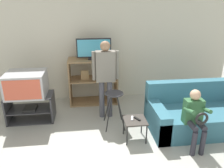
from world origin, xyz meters
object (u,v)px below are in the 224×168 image
(person_seated_child, at_px, (195,115))
(media_shelf, at_px, (93,81))
(television_flat, at_px, (94,49))
(remote_control_white, at_px, (132,118))
(folding_stool, at_px, (114,100))
(snack_table, at_px, (135,122))
(remote_control_black, at_px, (137,119))
(couch, at_px, (199,114))
(television_main, at_px, (26,84))
(tv_stand, at_px, (31,108))
(person_standing_adult, at_px, (105,73))

(person_seated_child, bearing_deg, media_shelf, 128.56)
(television_flat, relative_size, remote_control_white, 5.40)
(folding_stool, bearing_deg, snack_table, -58.03)
(remote_control_black, xyz_separation_m, remote_control_white, (-0.08, 0.03, 0.00))
(remote_control_black, relative_size, person_seated_child, 0.14)
(couch, bearing_deg, remote_control_white, -171.77)
(television_main, bearing_deg, remote_control_white, -24.73)
(television_flat, xyz_separation_m, remote_control_black, (0.66, -1.60, -0.90))
(snack_table, relative_size, remote_control_black, 2.70)
(person_seated_child, bearing_deg, television_flat, 128.17)
(tv_stand, xyz_separation_m, media_shelf, (1.31, 0.71, 0.28))
(television_main, xyz_separation_m, media_shelf, (1.34, 0.70, -0.24))
(snack_table, bearing_deg, tv_stand, 154.95)
(person_standing_adult, bearing_deg, snack_table, -64.05)
(media_shelf, height_order, remote_control_black, media_shelf)
(remote_control_white, bearing_deg, person_seated_child, -7.40)
(snack_table, xyz_separation_m, remote_control_black, (0.04, 0.01, 0.07))
(remote_control_black, bearing_deg, folding_stool, 96.67)
(snack_table, relative_size, person_standing_adult, 0.24)
(snack_table, xyz_separation_m, person_seated_child, (0.91, -0.33, 0.26))
(media_shelf, bearing_deg, person_standing_adult, -73.20)
(television_flat, bearing_deg, remote_control_white, -69.92)
(folding_stool, xyz_separation_m, remote_control_white, (0.26, -0.45, -0.16))
(media_shelf, relative_size, snack_table, 2.89)
(snack_table, xyz_separation_m, person_standing_adult, (-0.43, 0.88, 0.65))
(media_shelf, distance_m, remote_control_black, 1.77)
(couch, xyz_separation_m, person_standing_adult, (-1.75, 0.65, 0.70))
(television_flat, bearing_deg, tv_stand, -152.71)
(remote_control_black, bearing_deg, television_flat, 83.26)
(television_flat, xyz_separation_m, remote_control_white, (0.58, -1.58, -0.90))
(tv_stand, xyz_separation_m, person_standing_adult, (1.54, -0.04, 0.71))
(tv_stand, bearing_deg, remote_control_black, -24.36)
(television_flat, relative_size, couch, 0.40)
(television_main, distance_m, snack_table, 2.25)
(media_shelf, height_order, couch, media_shelf)
(media_shelf, distance_m, television_flat, 0.75)
(folding_stool, relative_size, person_standing_adult, 0.44)
(remote_control_black, bearing_deg, snack_table, 166.50)
(folding_stool, xyz_separation_m, snack_table, (0.30, -0.49, -0.23))
(television_flat, xyz_separation_m, snack_table, (0.62, -1.61, -0.97))
(media_shelf, xyz_separation_m, folding_stool, (0.35, -1.15, 0.01))
(snack_table, distance_m, remote_control_white, 0.09)
(tv_stand, relative_size, person_seated_child, 0.91)
(tv_stand, bearing_deg, remote_control_white, -24.63)
(person_standing_adult, bearing_deg, remote_control_white, -65.47)
(media_shelf, height_order, television_flat, television_flat)
(television_flat, bearing_deg, person_seated_child, -51.83)
(television_main, distance_m, person_seated_child, 3.17)
(tv_stand, distance_m, television_main, 0.52)
(couch, relative_size, person_seated_child, 1.93)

